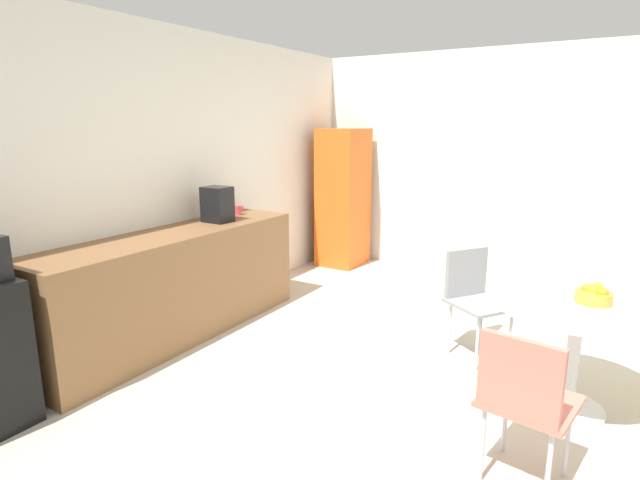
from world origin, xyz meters
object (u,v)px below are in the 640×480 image
at_px(round_table, 577,325).
at_px(coffee_maker, 217,204).
at_px(chair_coral, 524,393).
at_px(chair_gray, 473,290).
at_px(fruit_bowl, 594,295).
at_px(locker_cabinet, 343,198).
at_px(mug_white, 238,210).

distance_m(round_table, coffee_maker, 3.03).
distance_m(chair_coral, coffee_maker, 3.08).
bearing_deg(chair_gray, fruit_bowl, -121.15).
xyz_separation_m(chair_gray, coffee_maker, (-0.39, 2.23, 0.54)).
distance_m(locker_cabinet, coffee_maker, 2.21).
bearing_deg(round_table, chair_gray, 55.50).
distance_m(chair_coral, fruit_bowl, 0.99).
relative_size(fruit_bowl, coffee_maker, 0.65).
distance_m(locker_cabinet, chair_coral, 4.26).
relative_size(locker_cabinet, coffee_maker, 5.36).
bearing_deg(chair_coral, coffee_maker, 70.06).
height_order(locker_cabinet, round_table, locker_cabinet).
relative_size(chair_gray, coffee_maker, 2.59).
bearing_deg(round_table, coffee_maker, 87.59).
height_order(chair_coral, coffee_maker, coffee_maker).
bearing_deg(locker_cabinet, chair_gray, -130.21).
height_order(chair_gray, chair_coral, same).
height_order(fruit_bowl, coffee_maker, coffee_maker).
relative_size(chair_coral, mug_white, 6.43).
distance_m(round_table, chair_gray, 0.92).
height_order(round_table, fruit_bowl, fruit_bowl).
distance_m(round_table, fruit_bowl, 0.22).
bearing_deg(round_table, locker_cabinet, 51.20).
bearing_deg(coffee_maker, fruit_bowl, -91.99).
bearing_deg(chair_gray, coffee_maker, 100.01).
bearing_deg(coffee_maker, chair_coral, -109.94).
relative_size(round_table, chair_gray, 1.21).
bearing_deg(fruit_bowl, chair_coral, 167.11).
bearing_deg(chair_coral, mug_white, 64.33).
bearing_deg(coffee_maker, locker_cabinet, -2.61).
xyz_separation_m(chair_gray, mug_white, (-0.02, 2.31, 0.43)).
distance_m(chair_gray, mug_white, 2.35).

